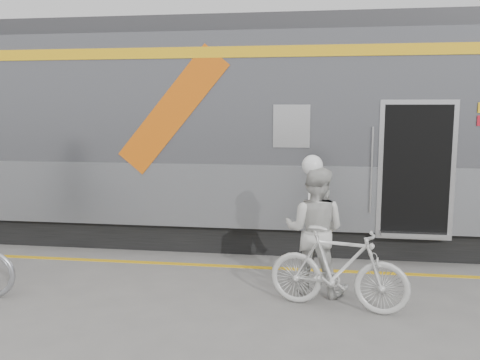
# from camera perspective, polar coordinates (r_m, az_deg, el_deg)

# --- Properties ---
(ground) EXTENTS (90.00, 90.00, 0.00)m
(ground) POSITION_cam_1_polar(r_m,az_deg,el_deg) (6.40, -5.92, -15.42)
(ground) COLOR slate
(ground) RESTS_ON ground
(train) EXTENTS (24.00, 3.17, 4.10)m
(train) POSITION_cam_1_polar(r_m,az_deg,el_deg) (9.91, 5.05, 5.24)
(train) COLOR black
(train) RESTS_ON ground
(safety_strip) EXTENTS (24.00, 0.12, 0.01)m
(safety_strip) POSITION_cam_1_polar(r_m,az_deg,el_deg) (8.37, -2.29, -9.60)
(safety_strip) COLOR yellow
(safety_strip) RESTS_ON ground
(woman) EXTENTS (0.98, 0.84, 1.76)m
(woman) POSITION_cam_1_polar(r_m,az_deg,el_deg) (7.06, 8.39, -5.65)
(woman) COLOR beige
(woman) RESTS_ON ground
(bicycle_right) EXTENTS (1.84, 0.89, 1.07)m
(bicycle_right) POSITION_cam_1_polar(r_m,az_deg,el_deg) (6.63, 10.96, -9.74)
(bicycle_right) COLOR beige
(bicycle_right) RESTS_ON ground
(helmet_woman) EXTENTS (0.28, 0.28, 0.28)m
(helmet_woman) POSITION_cam_1_polar(r_m,az_deg,el_deg) (6.89, 8.56, 2.63)
(helmet_woman) COLOR white
(helmet_woman) RESTS_ON woman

